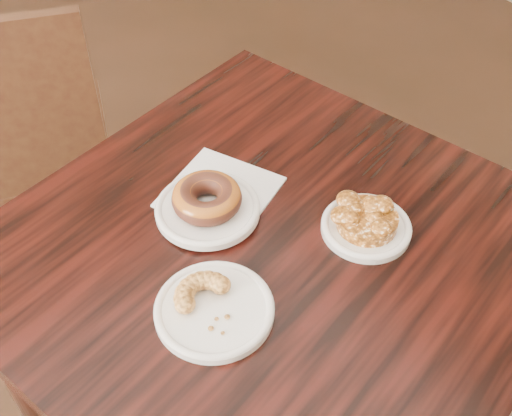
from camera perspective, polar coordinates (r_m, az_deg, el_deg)
cafe_table at (r=1.31m, az=1.29°, el=-14.24°), size 0.99×0.99×0.75m
chair_far at (r=1.75m, az=-20.18°, el=5.29°), size 0.61×0.61×0.90m
napkin at (r=1.08m, az=-3.20°, el=1.43°), size 0.22×0.22×0.00m
plate_donut at (r=1.04m, az=-4.32°, el=-0.12°), size 0.17×0.17×0.01m
plate_cruller at (r=0.92m, az=-3.73°, el=-9.05°), size 0.17×0.17×0.01m
plate_fritter at (r=1.03m, az=9.75°, el=-1.74°), size 0.14×0.14×0.01m
glazed_donut at (r=1.03m, az=-4.39°, el=0.90°), size 0.11×0.11×0.04m
apple_fritter at (r=1.02m, az=9.89°, el=-0.90°), size 0.13×0.13×0.03m
cruller_fragment at (r=0.90m, az=-3.78°, el=-8.33°), size 0.10×0.10×0.03m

